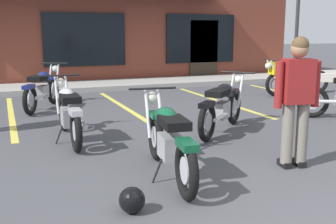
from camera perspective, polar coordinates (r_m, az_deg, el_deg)
ground_plane at (r=6.43m, az=2.78°, el=-4.73°), size 80.00×80.00×0.00m
sidewalk_kerb at (r=13.16m, az=-10.18°, el=3.54°), size 22.00×1.80×0.14m
brick_storefront_building at (r=17.16m, az=-13.22°, el=11.10°), size 15.57×7.22×3.70m
painted_stall_lines at (r=9.71m, az=-5.91°, el=0.63°), size 9.92×4.80×0.01m
motorcycle_foreground_classic at (r=5.03m, az=0.08°, el=-3.73°), size 0.71×2.11×0.98m
motorcycle_black_cruiser at (r=6.89m, az=-13.32°, el=0.00°), size 0.66×2.11×0.98m
motorcycle_silver_naked at (r=12.03m, az=16.81°, el=4.75°), size 2.11×0.66×0.98m
motorcycle_blue_standard at (r=7.34m, az=7.37°, el=0.87°), size 1.70×1.61×0.98m
motorcycle_cream_vintage at (r=9.85m, az=-16.67°, el=3.08°), size 1.18×1.96×0.98m
person_by_back_row at (r=5.52m, az=17.09°, el=2.27°), size 0.61×0.33×1.68m
helmet_on_pavement at (r=4.17m, az=-4.92°, el=-11.81°), size 0.26×0.26×0.26m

